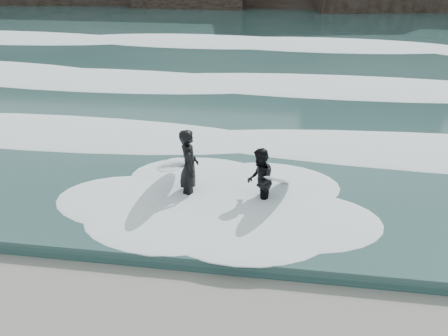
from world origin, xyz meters
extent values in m
cube|color=#264544|center=(0.00, 29.00, 0.15)|extent=(90.00, 52.00, 0.30)
ellipsoid|color=white|center=(0.00, 9.00, 0.40)|extent=(60.00, 3.20, 0.20)
ellipsoid|color=white|center=(0.00, 16.00, 0.42)|extent=(60.00, 4.00, 0.24)
ellipsoid|color=white|center=(0.00, 25.00, 0.45)|extent=(60.00, 4.80, 0.30)
imported|color=black|center=(-0.08, 5.67, 0.93)|extent=(0.62, 0.78, 1.86)
ellipsoid|color=white|center=(-0.48, 5.72, 0.97)|extent=(0.83, 2.32, 0.76)
imported|color=black|center=(1.57, 5.59, 0.76)|extent=(0.60, 0.76, 1.52)
ellipsoid|color=white|center=(1.99, 5.59, 0.82)|extent=(0.85, 1.90, 1.01)
camera|label=1|loc=(2.33, -4.55, 5.67)|focal=40.00mm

